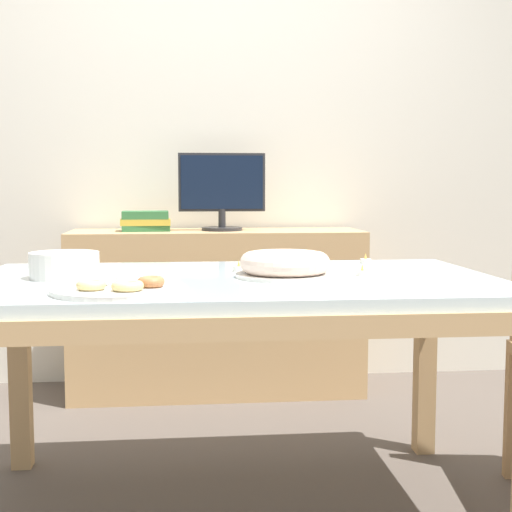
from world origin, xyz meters
TOP-DOWN VIEW (x-y plane):
  - ground_plane at (0.00, 0.00)m, footprint 12.00×12.00m
  - wall_back at (0.00, 1.62)m, footprint 8.00×0.10m
  - dining_table at (0.00, 0.00)m, footprint 1.63×0.97m
  - sideboard at (0.00, 1.32)m, footprint 1.43×0.44m
  - computer_monitor at (0.03, 1.32)m, footprint 0.42×0.20m
  - book_stack at (-0.35, 1.32)m, footprint 0.25×0.18m
  - cake_chocolate_round at (0.15, -0.01)m, footprint 0.30×0.30m
  - pastry_platter at (-0.33, -0.28)m, footprint 0.36×0.36m
  - plate_stack at (-0.52, 0.03)m, footprint 0.21×0.21m
  - tealight_near_cakes at (0.50, 0.36)m, footprint 0.04×0.04m
  - tealight_centre at (0.40, -0.00)m, footprint 0.04×0.04m
  - tealight_right_edge at (0.02, 0.15)m, footprint 0.04×0.04m
  - tealight_near_front at (0.11, 0.31)m, footprint 0.04×0.04m

SIDE VIEW (x-z plane):
  - ground_plane at x=0.00m, z-range 0.00..0.00m
  - sideboard at x=0.00m, z-range 0.00..0.81m
  - dining_table at x=0.00m, z-range 0.29..1.03m
  - tealight_near_cakes at x=0.50m, z-range 0.73..0.77m
  - tealight_centre at x=0.40m, z-range 0.73..0.77m
  - tealight_right_edge at x=0.02m, z-range 0.73..0.77m
  - tealight_near_front at x=0.11m, z-range 0.73..0.77m
  - pastry_platter at x=-0.33m, z-range 0.74..0.78m
  - cake_chocolate_round at x=0.15m, z-range 0.74..0.82m
  - plate_stack at x=-0.52m, z-range 0.74..0.82m
  - book_stack at x=-0.35m, z-range 0.81..0.90m
  - computer_monitor at x=0.03m, z-range 0.81..1.19m
  - wall_back at x=0.00m, z-range 0.00..2.60m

